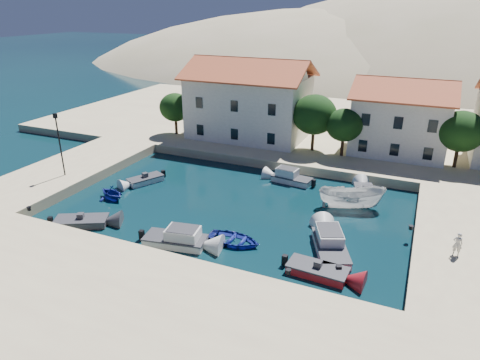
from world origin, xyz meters
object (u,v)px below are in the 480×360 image
(building_left, at_px, (249,97))
(cabin_cruiser_south, at_px, (175,239))
(lamppost, at_px, (59,139))
(rowboat_south, at_px, (234,243))
(cabin_cruiser_east, at_px, (331,246))
(pedestrian, at_px, (458,244))
(building_mid, at_px, (401,115))
(boat_east, at_px, (351,208))

(building_left, height_order, cabin_cruiser_south, building_left)
(building_left, bearing_deg, lamppost, -119.90)
(building_left, distance_m, rowboat_south, 25.82)
(rowboat_south, height_order, cabin_cruiser_east, cabin_cruiser_east)
(cabin_cruiser_east, distance_m, pedestrian, 8.38)
(building_mid, bearing_deg, rowboat_south, -110.91)
(building_mid, bearing_deg, lamppost, -144.55)
(building_mid, height_order, pedestrian, building_mid)
(rowboat_south, xyz_separation_m, boat_east, (7.02, 9.57, 0.00))
(lamppost, bearing_deg, cabin_cruiser_east, -4.01)
(lamppost, distance_m, cabin_cruiser_east, 27.44)
(cabin_cruiser_east, bearing_deg, building_left, 12.84)
(building_mid, relative_size, boat_east, 1.82)
(boat_east, relative_size, pedestrian, 3.38)
(building_mid, bearing_deg, boat_east, -99.00)
(cabin_cruiser_south, bearing_deg, lamppost, 151.39)
(rowboat_south, bearing_deg, building_mid, -19.98)
(lamppost, bearing_deg, building_left, 60.10)
(cabin_cruiser_south, xyz_separation_m, rowboat_south, (3.96, 1.94, -0.48))
(cabin_cruiser_south, distance_m, pedestrian, 19.75)
(building_mid, relative_size, lamppost, 1.69)
(building_mid, xyz_separation_m, pedestrian, (5.70, -21.53, -3.37))
(building_left, bearing_deg, rowboat_south, -69.99)
(cabin_cruiser_east, height_order, pedestrian, pedestrian)
(building_mid, bearing_deg, cabin_cruiser_south, -116.71)
(lamppost, bearing_deg, rowboat_south, -10.19)
(lamppost, xyz_separation_m, rowboat_south, (20.10, -3.61, -4.75))
(building_left, distance_m, building_mid, 18.04)
(lamppost, height_order, pedestrian, lamppost)
(building_left, height_order, building_mid, building_left)
(cabin_cruiser_south, relative_size, pedestrian, 2.90)
(building_mid, distance_m, boat_east, 16.10)
(building_mid, relative_size, pedestrian, 6.15)
(lamppost, distance_m, pedestrian, 35.32)
(building_mid, relative_size, rowboat_south, 2.54)
(cabin_cruiser_east, height_order, boat_east, cabin_cruiser_east)
(lamppost, relative_size, rowboat_south, 1.50)
(pedestrian, bearing_deg, boat_east, -41.46)
(cabin_cruiser_south, relative_size, boat_east, 0.86)
(lamppost, distance_m, rowboat_south, 20.97)
(pedestrian, bearing_deg, cabin_cruiser_south, 12.05)
(cabin_cruiser_east, xyz_separation_m, boat_east, (0.08, 7.85, -0.48))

